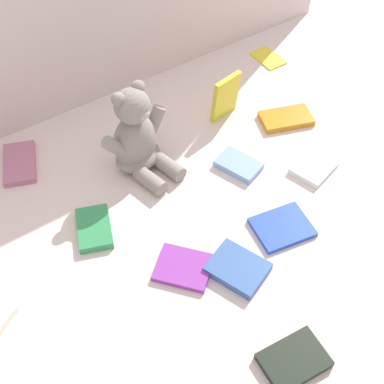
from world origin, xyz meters
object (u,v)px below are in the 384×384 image
(book_case_10, at_px, (282,227))
(book_case_13, at_px, (237,269))
(teddy_bear, at_px, (137,139))
(book_case_7, at_px, (238,165))
(book_case_8, at_px, (314,167))
(book_case_2, at_px, (19,163))
(book_case_0, at_px, (184,268))
(book_case_4, at_px, (95,229))
(book_case_11, at_px, (225,97))
(book_case_12, at_px, (286,118))
(book_case_3, at_px, (268,57))
(book_case_9, at_px, (294,360))

(book_case_10, xyz_separation_m, book_case_13, (-0.15, -0.03, 0.00))
(teddy_bear, distance_m, book_case_13, 0.38)
(book_case_7, bearing_deg, book_case_8, -54.89)
(book_case_10, bearing_deg, book_case_2, 49.34)
(book_case_0, xyz_separation_m, book_case_2, (-0.16, 0.47, 0.00))
(book_case_2, relative_size, book_case_4, 1.22)
(book_case_8, xyz_separation_m, book_case_11, (-0.06, 0.28, 0.06))
(teddy_bear, relative_size, book_case_10, 1.86)
(book_case_12, bearing_deg, book_case_10, 157.47)
(book_case_0, relative_size, book_case_11, 0.89)
(book_case_0, relative_size, book_case_2, 0.81)
(book_case_7, relative_size, book_case_11, 0.84)
(book_case_3, distance_m, book_case_10, 0.64)
(book_case_0, distance_m, book_case_13, 0.11)
(book_case_11, bearing_deg, book_case_9, -126.55)
(book_case_4, xyz_separation_m, book_case_7, (0.38, -0.03, -0.00))
(book_case_8, relative_size, book_case_10, 0.86)
(book_case_0, xyz_separation_m, book_case_4, (-0.11, 0.19, 0.00))
(book_case_10, relative_size, book_case_13, 1.08)
(book_case_10, bearing_deg, teddy_bear, 35.48)
(book_case_7, relative_size, book_case_10, 0.86)
(teddy_bear, relative_size, book_case_2, 1.66)
(book_case_4, bearing_deg, book_case_2, -57.14)
(book_case_10, bearing_deg, book_case_3, -26.16)
(book_case_2, height_order, book_case_9, book_case_9)
(book_case_2, height_order, book_case_11, book_case_11)
(book_case_4, xyz_separation_m, book_case_8, (0.53, -0.14, -0.00))
(book_case_10, bearing_deg, book_case_8, -51.86)
(book_case_0, bearing_deg, book_case_9, -118.69)
(book_case_11, relative_size, book_case_12, 0.94)
(book_case_3, height_order, book_case_13, book_case_13)
(book_case_3, height_order, book_case_12, book_case_12)
(book_case_3, bearing_deg, book_case_9, 54.30)
(book_case_8, bearing_deg, book_case_3, 138.93)
(book_case_8, bearing_deg, book_case_11, 177.27)
(book_case_2, distance_m, book_case_13, 0.60)
(teddy_bear, height_order, book_case_3, teddy_bear)
(book_case_4, height_order, book_case_11, book_case_11)
(book_case_10, bearing_deg, book_case_9, 153.93)
(book_case_10, distance_m, book_case_13, 0.15)
(book_case_13, bearing_deg, teddy_bear, -109.22)
(teddy_bear, xyz_separation_m, book_case_4, (-0.19, -0.12, -0.08))
(book_case_8, bearing_deg, book_case_7, -141.24)
(book_case_4, distance_m, book_case_12, 0.59)
(book_case_4, relative_size, book_case_13, 0.99)
(book_case_10, bearing_deg, book_case_4, 67.67)
(book_case_11, bearing_deg, book_case_3, 16.58)
(book_case_2, xyz_separation_m, book_case_11, (0.52, -0.14, 0.06))
(book_case_7, bearing_deg, teddy_bear, 124.42)
(book_case_7, relative_size, book_case_9, 0.90)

